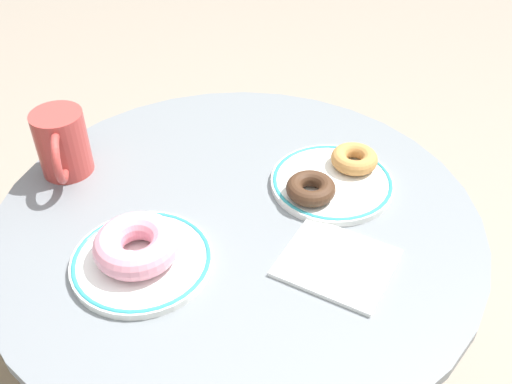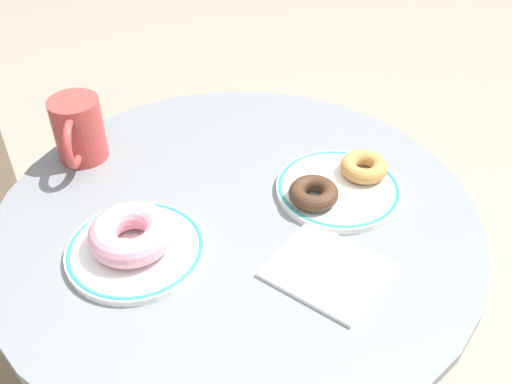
% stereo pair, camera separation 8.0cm
% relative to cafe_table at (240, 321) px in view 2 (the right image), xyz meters
% --- Properties ---
extents(cafe_table, '(0.69, 0.69, 0.75)m').
position_rel_cafe_table_xyz_m(cafe_table, '(0.00, 0.00, 0.00)').
color(cafe_table, slate).
rests_on(cafe_table, ground).
extents(plate_left, '(0.18, 0.18, 0.01)m').
position_rel_cafe_table_xyz_m(plate_left, '(-0.15, 0.02, 0.24)').
color(plate_left, white).
rests_on(plate_left, cafe_table).
extents(plate_right, '(0.18, 0.18, 0.01)m').
position_rel_cafe_table_xyz_m(plate_right, '(0.15, -0.05, 0.24)').
color(plate_right, white).
rests_on(plate_right, cafe_table).
extents(donut_pink_frosted, '(0.15, 0.15, 0.04)m').
position_rel_cafe_table_xyz_m(donut_pink_frosted, '(-0.15, 0.02, 0.27)').
color(donut_pink_frosted, pink).
rests_on(donut_pink_frosted, plate_left).
extents(donut_old_fashioned, '(0.10, 0.10, 0.02)m').
position_rel_cafe_table_xyz_m(donut_old_fashioned, '(0.20, -0.05, 0.26)').
color(donut_old_fashioned, '#BC7F42').
rests_on(donut_old_fashioned, plate_right).
extents(donut_chocolate, '(0.09, 0.09, 0.02)m').
position_rel_cafe_table_xyz_m(donut_chocolate, '(0.10, -0.05, 0.26)').
color(donut_chocolate, '#422819').
rests_on(donut_chocolate, plate_right).
extents(paper_napkin, '(0.15, 0.17, 0.01)m').
position_rel_cafe_table_xyz_m(paper_napkin, '(0.03, -0.16, 0.24)').
color(paper_napkin, white).
rests_on(paper_napkin, cafe_table).
extents(coffee_mug, '(0.09, 0.11, 0.10)m').
position_rel_cafe_table_xyz_m(coffee_mug, '(-0.12, 0.26, 0.29)').
color(coffee_mug, '#B73D38').
rests_on(coffee_mug, cafe_table).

